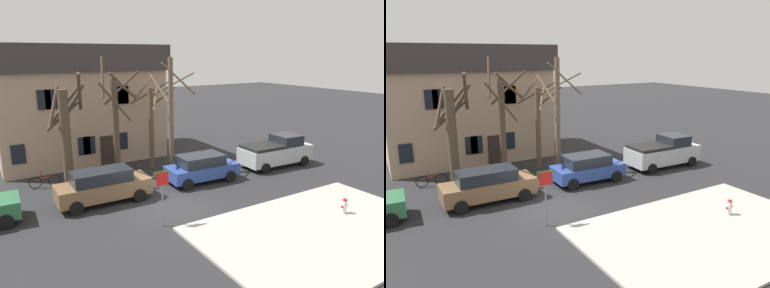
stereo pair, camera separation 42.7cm
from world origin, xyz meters
TOP-DOWN VIEW (x-y plane):
  - ground_plane at (0.00, 0.00)m, footprint 120.00×120.00m
  - sidewalk_slab at (4.33, -5.79)m, footprint 11.07×7.14m
  - building_main at (-1.39, 12.14)m, footprint 11.64×7.65m
  - tree_bare_near at (-3.80, 5.22)m, footprint 2.26×2.47m
  - tree_bare_mid at (-0.71, 5.76)m, footprint 2.86×2.99m
  - tree_bare_far at (1.97, 6.50)m, footprint 2.90×2.60m
  - tree_bare_end at (2.81, 5.39)m, footprint 3.44×3.24m
  - car_brown_wagon at (-2.80, 2.37)m, footprint 4.80×1.96m
  - car_blue_wagon at (3.29, 2.44)m, footprint 4.40×2.18m
  - pickup_truck_silver at (9.45, 2.50)m, footprint 5.16×2.38m
  - fire_hydrant at (6.49, -5.17)m, footprint 0.42×0.22m
  - street_sign_pole at (-1.41, -1.66)m, footprint 0.76×0.07m
  - bicycle_leaning at (-4.99, 6.33)m, footprint 1.75×0.18m

SIDE VIEW (x-z plane):
  - ground_plane at x=0.00m, z-range 0.00..0.00m
  - sidewalk_slab at x=4.33m, z-range 0.00..0.12m
  - bicycle_leaning at x=-4.99m, z-range -0.15..0.88m
  - fire_hydrant at x=6.49m, z-range 0.13..0.89m
  - car_blue_wagon at x=3.29m, z-range 0.04..1.71m
  - car_brown_wagon at x=-2.80m, z-range 0.04..1.81m
  - pickup_truck_silver at x=9.45m, z-range -0.04..2.05m
  - street_sign_pole at x=-1.41m, z-range 0.53..3.12m
  - tree_bare_far at x=1.97m, z-range 0.03..6.08m
  - tree_bare_near at x=-3.80m, z-range -0.05..6.58m
  - tree_bare_mid at x=-0.71m, z-range -0.11..7.29m
  - tree_bare_end at x=2.81m, z-range 0.28..7.62m
  - building_main at x=-1.39m, z-range 0.08..8.23m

